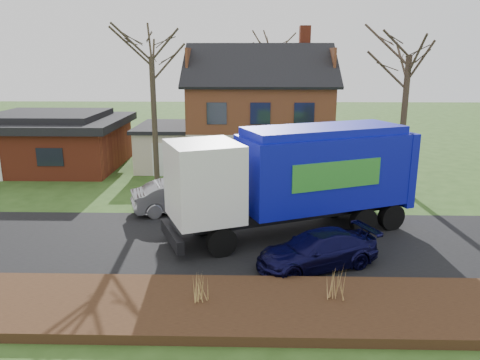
{
  "coord_description": "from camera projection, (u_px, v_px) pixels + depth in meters",
  "views": [
    {
      "loc": [
        1.49,
        -17.66,
        7.32
      ],
      "look_at": [
        0.98,
        2.5,
        1.96
      ],
      "focal_mm": 35.0,
      "sensor_mm": 36.0,
      "label": 1
    }
  ],
  "objects": [
    {
      "name": "grass_clump_mid",
      "position": [
        201.0,
        287.0,
        13.75
      ],
      "size": [
        0.31,
        0.25,
        0.86
      ],
      "color": "tan",
      "rests_on": "mulch_verge"
    },
    {
      "name": "garbage_truck",
      "position": [
        299.0,
        174.0,
        19.39
      ],
      "size": [
        10.77,
        6.62,
        4.5
      ],
      "rotation": [
        0.0,
        0.0,
        0.39
      ],
      "color": "black",
      "rests_on": "ground"
    },
    {
      "name": "ground",
      "position": [
        214.0,
        242.0,
        18.97
      ],
      "size": [
        120.0,
        120.0,
        0.0
      ],
      "primitive_type": "plane",
      "color": "#2C4A18",
      "rests_on": "ground"
    },
    {
      "name": "grass_clump_east",
      "position": [
        335.0,
        283.0,
        13.88
      ],
      "size": [
        0.39,
        0.32,
        0.97
      ],
      "color": "#A78049",
      "rests_on": "mulch_verge"
    },
    {
      "name": "silver_sedan",
      "position": [
        181.0,
        196.0,
        22.6
      ],
      "size": [
        4.96,
        3.16,
        1.54
      ],
      "primitive_type": "imported",
      "rotation": [
        0.0,
        0.0,
        1.93
      ],
      "color": "#929499",
      "rests_on": "ground"
    },
    {
      "name": "main_house",
      "position": [
        252.0,
        107.0,
        31.34
      ],
      "size": [
        12.95,
        8.95,
        9.26
      ],
      "color": "beige",
      "rests_on": "ground"
    },
    {
      "name": "navy_wagon",
      "position": [
        317.0,
        250.0,
        16.58
      ],
      "size": [
        4.83,
        3.45,
        1.3
      ],
      "primitive_type": "imported",
      "rotation": [
        0.0,
        0.0,
        -1.16
      ],
      "color": "black",
      "rests_on": "ground"
    },
    {
      "name": "road",
      "position": [
        214.0,
        242.0,
        18.97
      ],
      "size": [
        80.0,
        7.0,
        0.02
      ],
      "primitive_type": "cube",
      "color": "black",
      "rests_on": "ground"
    },
    {
      "name": "ranch_house",
      "position": [
        51.0,
        141.0,
        31.36
      ],
      "size": [
        9.8,
        8.2,
        3.7
      ],
      "color": "#993A21",
      "rests_on": "ground"
    },
    {
      "name": "tree_front_east",
      "position": [
        411.0,
        32.0,
        24.79
      ],
      "size": [
        3.79,
        3.79,
        10.54
      ],
      "color": "#3D2F24",
      "rests_on": "ground"
    },
    {
      "name": "tree_front_west",
      "position": [
        150.0,
        36.0,
        24.77
      ],
      "size": [
        3.41,
        3.41,
        10.14
      ],
      "color": "#382F21",
      "rests_on": "ground"
    },
    {
      "name": "tree_back",
      "position": [
        272.0,
        41.0,
        37.55
      ],
      "size": [
        3.2,
        3.2,
        10.14
      ],
      "color": "#3E3125",
      "rests_on": "ground"
    },
    {
      "name": "mulch_verge",
      "position": [
        200.0,
        306.0,
        13.82
      ],
      "size": [
        80.0,
        3.5,
        0.3
      ],
      "primitive_type": "cube",
      "color": "black",
      "rests_on": "ground"
    }
  ]
}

